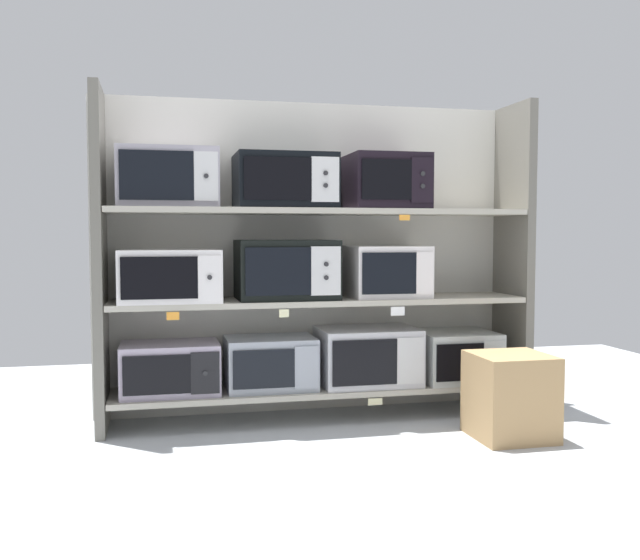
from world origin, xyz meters
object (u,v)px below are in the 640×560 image
object	(u,v)px
microwave_4	(170,275)
microwave_6	(387,271)
microwave_5	(286,270)
microwave_3	(455,356)
microwave_8	(284,182)
microwave_1	(270,363)
microwave_7	(168,178)
microwave_2	(368,356)
shipping_carton	(510,396)
microwave_9	(385,182)
microwave_0	(170,368)

from	to	relation	value
microwave_4	microwave_6	distance (m)	1.19
microwave_6	microwave_5	bearing A→B (deg)	180.00
microwave_3	microwave_8	distance (m)	1.40
microwave_1	microwave_4	world-z (taller)	microwave_4
microwave_1	microwave_4	bearing A→B (deg)	-179.97
microwave_1	microwave_7	world-z (taller)	microwave_7
microwave_2	microwave_5	size ratio (longest dim) A/B	1.02
microwave_4	microwave_6	world-z (taller)	microwave_6
microwave_2	microwave_7	xyz separation A→B (m)	(-1.09, -0.00, 0.98)
microwave_6	microwave_1	bearing A→B (deg)	179.98
microwave_1	microwave_6	bearing A→B (deg)	-0.02
shipping_carton	microwave_7	bearing A→B (deg)	160.51
microwave_3	microwave_6	xyz separation A→B (m)	(-0.42, -0.00, 0.49)
microwave_3	microwave_4	distance (m)	1.68
microwave_1	microwave_5	bearing A→B (deg)	-0.16
microwave_1	shipping_carton	xyz separation A→B (m)	(1.12, -0.59, -0.11)
microwave_5	microwave_6	bearing A→B (deg)	-0.00
microwave_3	microwave_9	world-z (taller)	microwave_9
microwave_6	shipping_carton	world-z (taller)	microwave_6
microwave_3	microwave_6	world-z (taller)	microwave_6
microwave_4	microwave_8	world-z (taller)	microwave_8
microwave_2	microwave_9	world-z (taller)	microwave_9
microwave_3	shipping_carton	size ratio (longest dim) A/B	1.02
microwave_1	microwave_8	xyz separation A→B (m)	(0.08, -0.00, 0.98)
microwave_1	microwave_6	xyz separation A→B (m)	(0.66, -0.00, 0.49)
microwave_0	microwave_5	size ratio (longest dim) A/B	0.96
microwave_5	microwave_6	distance (m)	0.57
microwave_6	shipping_carton	distance (m)	0.96
microwave_6	microwave_9	world-z (taller)	microwave_9
microwave_1	microwave_9	world-z (taller)	microwave_9
microwave_1	microwave_4	xyz separation A→B (m)	(-0.53, -0.00, 0.49)
microwave_7	microwave_8	size ratio (longest dim) A/B	0.97
microwave_2	microwave_8	distance (m)	1.08
microwave_0	microwave_8	world-z (taller)	microwave_8
microwave_3	shipping_carton	distance (m)	0.60
microwave_1	microwave_9	size ratio (longest dim) A/B	1.14
microwave_2	microwave_3	world-z (taller)	microwave_2
microwave_4	shipping_carton	xyz separation A→B (m)	(1.65, -0.59, -0.59)
microwave_4	microwave_7	size ratio (longest dim) A/B	1.01
microwave_1	microwave_2	world-z (taller)	microwave_2
microwave_0	microwave_7	world-z (taller)	microwave_7
microwave_4	microwave_7	bearing A→B (deg)	-178.50
microwave_0	microwave_8	distance (m)	1.17
microwave_7	microwave_3	bearing A→B (deg)	0.01
microwave_0	microwave_7	size ratio (longest dim) A/B	0.99
shipping_carton	microwave_0	bearing A→B (deg)	160.51
microwave_4	microwave_9	world-z (taller)	microwave_9
microwave_8	microwave_1	bearing A→B (deg)	179.88
microwave_4	microwave_5	world-z (taller)	microwave_5
microwave_3	microwave_5	bearing A→B (deg)	-179.99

